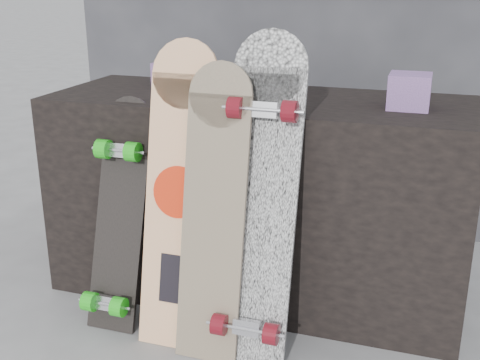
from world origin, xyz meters
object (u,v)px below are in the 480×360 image
(skateboard_dark, at_px, (118,213))
(longboard_geisha, at_px, (179,188))
(vendor_table, at_px, (258,196))
(longboard_cascadia, at_px, (260,195))
(longboard_celtic, at_px, (214,205))

(skateboard_dark, bearing_deg, longboard_geisha, -4.55)
(vendor_table, distance_m, longboard_geisha, 0.45)
(vendor_table, xyz_separation_m, longboard_cascadia, (0.12, -0.40, 0.16))
(longboard_geisha, bearing_deg, longboard_cascadia, -0.63)
(vendor_table, distance_m, longboard_cascadia, 0.44)
(longboard_cascadia, xyz_separation_m, skateboard_dark, (-0.54, 0.02, -0.14))
(longboard_celtic, bearing_deg, longboard_cascadia, 16.68)
(longboard_celtic, height_order, longboard_cascadia, longboard_cascadia)
(vendor_table, relative_size, longboard_cascadia, 1.48)
(longboard_geisha, distance_m, longboard_cascadia, 0.29)
(longboard_geisha, relative_size, longboard_celtic, 1.06)
(vendor_table, xyz_separation_m, longboard_geisha, (-0.16, -0.39, 0.15))
(longboard_geisha, relative_size, skateboard_dark, 1.27)
(vendor_table, height_order, longboard_celtic, longboard_celtic)
(longboard_geisha, bearing_deg, vendor_table, 67.28)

